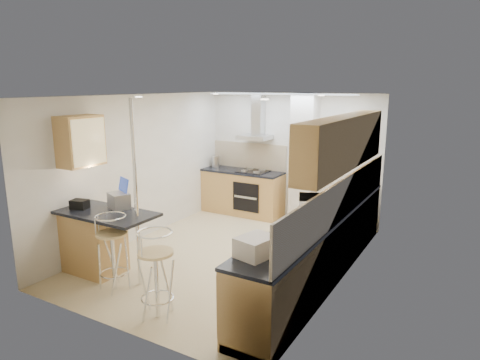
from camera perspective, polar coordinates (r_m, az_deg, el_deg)
The scene contains 16 objects.
ground at distance 6.90m, azimuth -1.46°, elevation -10.04°, with size 4.80×4.80×0.00m, color beige.
room_shell at distance 6.63m, azimuth 2.56°, elevation 2.90°, with size 3.64×4.84×2.51m.
right_counter at distance 6.14m, azimuth 10.70°, elevation -8.61°, with size 0.63×4.40×0.92m.
back_counter at distance 8.94m, azimuth 0.34°, elevation -1.60°, with size 1.70×0.63×0.92m.
peninsula at distance 6.36m, azimuth -17.28°, elevation -8.07°, with size 1.47×0.72×0.94m.
microwave at distance 5.84m, azimuth 9.48°, elevation -3.52°, with size 0.49×0.33×0.27m, color silver.
laptop at distance 6.32m, azimuth -15.84°, elevation -2.65°, with size 0.32×0.24×0.22m, color #94979C.
bag at distance 6.48m, azimuth -20.60°, elevation -3.03°, with size 0.23×0.17×0.13m, color black.
bar_stool_near at distance 5.90m, azimuth -16.59°, elevation -9.25°, with size 0.42×0.42×1.03m, color #DCB876, non-canonical shape.
bar_stool_end at distance 5.12m, azimuth -11.08°, elevation -12.26°, with size 0.43×0.43×1.06m, color #DCB876, non-canonical shape.
jar_a at distance 6.44m, azimuth 13.87°, elevation -2.61°, with size 0.12×0.12×0.18m, color beige.
jar_b at distance 6.92m, azimuth 14.08°, elevation -1.71°, with size 0.11×0.11×0.14m, color beige.
jar_c at distance 5.01m, azimuth 7.28°, elevation -6.71°, with size 0.14×0.14×0.18m, color #B5B491.
jar_d at distance 5.52m, azimuth 10.31°, elevation -5.27°, with size 0.10×0.10×0.13m, color silver.
bread_bin at distance 4.48m, azimuth 2.15°, elevation -8.84°, with size 0.31×0.40×0.21m, color beige.
kettle at distance 9.22m, azimuth -3.27°, elevation 2.49°, with size 0.16×0.16×0.23m, color silver.
Camera 1 is at (3.33, -5.43, 2.67)m, focal length 32.00 mm.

